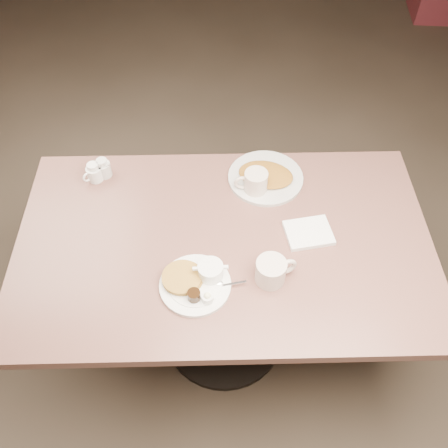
{
  "coord_description": "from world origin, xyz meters",
  "views": [
    {
      "loc": [
        -0.02,
        -1.04,
        2.16
      ],
      "look_at": [
        0.0,
        0.02,
        0.82
      ],
      "focal_mm": 39.0,
      "sensor_mm": 36.0,
      "label": 1
    }
  ],
  "objects_px": {
    "coffee_mug_near": "(272,271)",
    "hash_plate": "(266,177)",
    "creamer_right": "(103,168)",
    "diner_table": "(224,267)",
    "coffee_mug_far": "(255,183)",
    "main_plate": "(196,281)",
    "creamer_left": "(94,173)"
  },
  "relations": [
    {
      "from": "coffee_mug_near",
      "to": "creamer_right",
      "type": "distance_m",
      "value": 0.81
    },
    {
      "from": "creamer_right",
      "to": "diner_table",
      "type": "bearing_deg",
      "value": -35.78
    },
    {
      "from": "diner_table",
      "to": "coffee_mug_far",
      "type": "height_order",
      "value": "coffee_mug_far"
    },
    {
      "from": "main_plate",
      "to": "hash_plate",
      "type": "xyz_separation_m",
      "value": [
        0.27,
        0.48,
        -0.01
      ]
    },
    {
      "from": "diner_table",
      "to": "creamer_left",
      "type": "height_order",
      "value": "creamer_left"
    },
    {
      "from": "coffee_mug_far",
      "to": "creamer_left",
      "type": "relative_size",
      "value": 1.56
    },
    {
      "from": "creamer_right",
      "to": "coffee_mug_near",
      "type": "bearing_deg",
      "value": -38.74
    },
    {
      "from": "hash_plate",
      "to": "diner_table",
      "type": "bearing_deg",
      "value": -119.65
    },
    {
      "from": "diner_table",
      "to": "coffee_mug_near",
      "type": "bearing_deg",
      "value": -46.43
    },
    {
      "from": "creamer_left",
      "to": "coffee_mug_near",
      "type": "bearing_deg",
      "value": -36.02
    },
    {
      "from": "main_plate",
      "to": "coffee_mug_far",
      "type": "distance_m",
      "value": 0.47
    },
    {
      "from": "coffee_mug_near",
      "to": "main_plate",
      "type": "bearing_deg",
      "value": -175.91
    },
    {
      "from": "main_plate",
      "to": "creamer_left",
      "type": "height_order",
      "value": "creamer_left"
    },
    {
      "from": "coffee_mug_near",
      "to": "diner_table",
      "type": "bearing_deg",
      "value": 133.57
    },
    {
      "from": "coffee_mug_near",
      "to": "hash_plate",
      "type": "xyz_separation_m",
      "value": [
        0.02,
        0.47,
        -0.03
      ]
    },
    {
      "from": "coffee_mug_far",
      "to": "creamer_right",
      "type": "xyz_separation_m",
      "value": [
        -0.6,
        0.11,
        -0.01
      ]
    },
    {
      "from": "diner_table",
      "to": "main_plate",
      "type": "relative_size",
      "value": 5.05
    },
    {
      "from": "main_plate",
      "to": "coffee_mug_far",
      "type": "xyz_separation_m",
      "value": [
        0.22,
        0.42,
        0.03
      ]
    },
    {
      "from": "coffee_mug_near",
      "to": "creamer_right",
      "type": "height_order",
      "value": "coffee_mug_near"
    },
    {
      "from": "diner_table",
      "to": "hash_plate",
      "type": "distance_m",
      "value": 0.39
    },
    {
      "from": "main_plate",
      "to": "creamer_right",
      "type": "relative_size",
      "value": 3.61
    },
    {
      "from": "creamer_left",
      "to": "main_plate",
      "type": "bearing_deg",
      "value": -50.66
    },
    {
      "from": "main_plate",
      "to": "hash_plate",
      "type": "bearing_deg",
      "value": 60.94
    },
    {
      "from": "creamer_left",
      "to": "hash_plate",
      "type": "height_order",
      "value": "creamer_left"
    },
    {
      "from": "coffee_mug_far",
      "to": "creamer_left",
      "type": "height_order",
      "value": "coffee_mug_far"
    },
    {
      "from": "creamer_left",
      "to": "hash_plate",
      "type": "xyz_separation_m",
      "value": [
        0.68,
        -0.01,
        -0.02
      ]
    },
    {
      "from": "creamer_right",
      "to": "hash_plate",
      "type": "height_order",
      "value": "creamer_right"
    },
    {
      "from": "coffee_mug_near",
      "to": "coffee_mug_far",
      "type": "distance_m",
      "value": 0.4
    },
    {
      "from": "diner_table",
      "to": "main_plate",
      "type": "distance_m",
      "value": 0.28
    },
    {
      "from": "hash_plate",
      "to": "creamer_right",
      "type": "bearing_deg",
      "value": 176.53
    },
    {
      "from": "coffee_mug_near",
      "to": "coffee_mug_far",
      "type": "xyz_separation_m",
      "value": [
        -0.03,
        0.4,
        0.0
      ]
    },
    {
      "from": "diner_table",
      "to": "hash_plate",
      "type": "xyz_separation_m",
      "value": [
        0.17,
        0.3,
        0.18
      ]
    }
  ]
}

